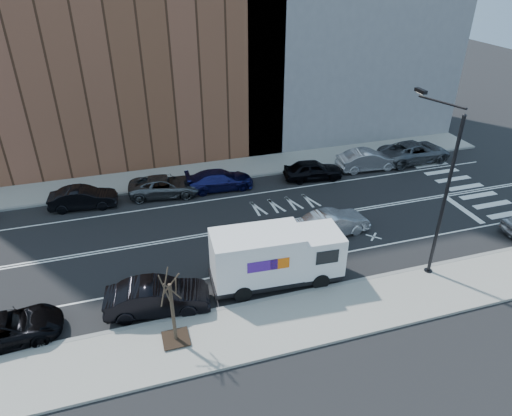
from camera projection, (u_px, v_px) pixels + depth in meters
ground at (265, 225)px, 29.47m from camera, size 120.00×120.00×0.00m
sidewalk_near at (322, 315)px, 22.13m from camera, size 44.00×3.60×0.15m
sidewalk_far at (231, 169)px, 36.73m from camera, size 44.00×3.60×0.15m
curb_near at (307, 292)px, 23.62m from camera, size 44.00×0.25×0.17m
curb_far at (237, 178)px, 35.23m from camera, size 44.00×0.25×0.17m
crosswalk at (472, 191)px, 33.55m from camera, size 3.00×14.00×0.01m
road_markings at (265, 225)px, 29.47m from camera, size 40.00×8.60×0.01m
bldg_brick at (104, 17)px, 34.91m from camera, size 26.00×10.00×22.00m
streetlight at (440, 187)px, 23.00m from camera, size 0.44×4.02×9.34m
street_tree at (173, 318)px, 19.99m from camera, size 1.20×1.20×3.75m
fedex_van at (275, 256)px, 23.66m from camera, size 7.06×2.80×3.17m
far_parked_b at (83, 198)px, 31.12m from camera, size 4.59×1.95×1.47m
far_parked_c at (165, 186)px, 32.72m from camera, size 5.40×3.03×1.43m
far_parked_d at (220, 180)px, 33.57m from camera, size 5.03×2.18×1.44m
far_parked_e at (313, 170)px, 34.97m from camera, size 4.68×2.37×1.53m
far_parked_f at (368, 160)px, 36.49m from camera, size 5.04×2.02×1.63m
far_parked_g at (415, 152)px, 37.91m from camera, size 6.09×2.91×1.68m
driving_sedan at (332, 224)px, 28.15m from camera, size 4.85×2.18×1.54m
near_parked_rear_a at (157, 297)px, 22.13m from camera, size 5.20×2.36×1.65m
near_parked_rear_b at (5, 329)px, 20.47m from camera, size 5.03×2.60×1.36m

